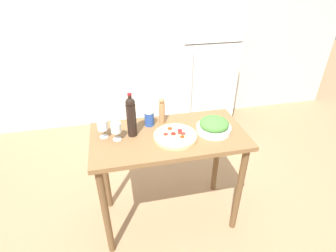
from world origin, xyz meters
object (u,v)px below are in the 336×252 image
(salt_canister, at_px, (149,118))
(wine_glass_far, at_px, (102,126))
(wine_glass_near, at_px, (116,128))
(salad_bowl, at_px, (214,126))
(pepper_mill, at_px, (162,111))
(refrigerator, at_px, (203,67))
(homemade_pizza, at_px, (175,136))
(wine_bottle, at_px, (131,116))

(salt_canister, bearing_deg, wine_glass_far, -164.70)
(wine_glass_near, xyz_separation_m, salad_bowl, (0.77, -0.05, -0.05))
(wine_glass_far, bearing_deg, pepper_mill, 13.48)
(wine_glass_far, xyz_separation_m, salt_canister, (0.38, 0.10, -0.04))
(wine_glass_near, distance_m, pepper_mill, 0.43)
(refrigerator, bearing_deg, pepper_mill, -121.12)
(salad_bowl, height_order, salt_canister, salt_canister)
(homemade_pizza, bearing_deg, wine_glass_near, 170.12)
(refrigerator, distance_m, homemade_pizza, 1.85)
(refrigerator, bearing_deg, wine_bottle, -125.84)
(salad_bowl, bearing_deg, salt_canister, 156.67)
(wine_bottle, distance_m, salad_bowl, 0.67)
(pepper_mill, distance_m, salt_canister, 0.12)
(pepper_mill, relative_size, salt_canister, 1.73)
(pepper_mill, relative_size, salad_bowl, 0.82)
(wine_bottle, bearing_deg, homemade_pizza, -19.90)
(wine_glass_near, height_order, wine_glass_far, same)
(wine_glass_near, height_order, homemade_pizza, wine_glass_near)
(refrigerator, height_order, wine_glass_near, refrigerator)
(wine_bottle, relative_size, salad_bowl, 1.29)
(wine_glass_far, bearing_deg, wine_glass_near, -29.49)
(wine_glass_far, bearing_deg, salad_bowl, -7.10)
(refrigerator, xyz_separation_m, wine_glass_near, (-1.24, -1.59, 0.14))
(salad_bowl, relative_size, homemade_pizza, 0.81)
(wine_glass_far, distance_m, homemade_pizza, 0.57)
(homemade_pizza, relative_size, salt_canister, 2.60)
(wine_glass_near, xyz_separation_m, salt_canister, (0.28, 0.16, -0.03))
(salt_canister, bearing_deg, homemade_pizza, -55.02)
(pepper_mill, bearing_deg, homemade_pizza, -77.48)
(homemade_pizza, bearing_deg, wine_glass_far, 166.18)
(wine_glass_far, relative_size, salad_bowl, 0.52)
(wine_bottle, xyz_separation_m, pepper_mill, (0.27, 0.14, -0.06))
(wine_glass_near, bearing_deg, homemade_pizza, -9.88)
(salt_canister, bearing_deg, wine_bottle, -141.70)
(refrigerator, distance_m, salad_bowl, 1.71)
(homemade_pizza, height_order, salt_canister, salt_canister)
(salad_bowl, bearing_deg, wine_bottle, 172.04)
(salad_bowl, height_order, homemade_pizza, salad_bowl)
(wine_glass_near, height_order, pepper_mill, pepper_mill)
(wine_bottle, bearing_deg, salad_bowl, -7.96)
(refrigerator, height_order, salt_canister, refrigerator)
(refrigerator, distance_m, wine_glass_near, 2.02)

